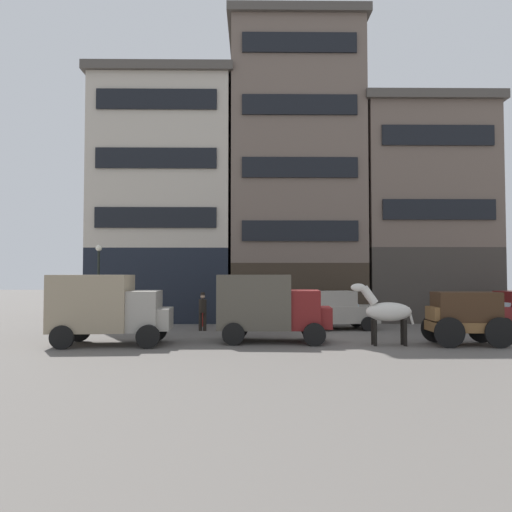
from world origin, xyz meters
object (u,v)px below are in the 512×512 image
cargo_wagon (465,314)px  pedestrian_officer (203,310)px  delivery_truck_near (270,305)px  streetlamp_curbside (99,274)px  draft_horse (386,311)px  delivery_truck_far (108,307)px  fire_hydrant_curbside (203,318)px  sedan_light (337,310)px

cargo_wagon → pedestrian_officer: size_ratio=1.64×
cargo_wagon → delivery_truck_near: 7.31m
streetlamp_curbside → draft_horse: bearing=-25.9°
pedestrian_officer → streetlamp_curbside: streetlamp_curbside is taller
draft_horse → streetlamp_curbside: (-12.71, 6.18, 1.40)m
draft_horse → delivery_truck_near: size_ratio=0.53×
delivery_truck_far → fire_hydrant_curbside: delivery_truck_far is taller
delivery_truck_far → fire_hydrant_curbside: (2.93, 6.18, -1.00)m
cargo_wagon → streetlamp_curbside: (-15.66, 6.18, 1.52)m
pedestrian_officer → fire_hydrant_curbside: size_ratio=2.16×
delivery_truck_near → fire_hydrant_curbside: size_ratio=5.36×
delivery_truck_far → streetlamp_curbside: size_ratio=1.07×
streetlamp_curbside → delivery_truck_near: bearing=-32.0°
delivery_truck_near → pedestrian_officer: bearing=129.8°
delivery_truck_near → sedan_light: size_ratio=1.15×
pedestrian_officer → fire_hydrant_curbside: bearing=95.6°
sedan_light → streetlamp_curbside: streetlamp_curbside is taller
draft_horse → delivery_truck_near: bearing=168.0°
draft_horse → streetlamp_curbside: streetlamp_curbside is taller
cargo_wagon → delivery_truck_near: bearing=172.8°
streetlamp_curbside → cargo_wagon: bearing=-21.5°
cargo_wagon → draft_horse: draft_horse is taller
streetlamp_curbside → fire_hydrant_curbside: streetlamp_curbside is taller
sedan_light → streetlamp_curbside: (-11.81, 1.14, 1.76)m
delivery_truck_near → delivery_truck_far: same height
draft_horse → pedestrian_officer: bearing=148.2°
cargo_wagon → delivery_truck_near: size_ratio=0.66×
fire_hydrant_curbside → streetlamp_curbside: bearing=-177.6°
draft_horse → fire_hydrant_curbside: size_ratio=2.83×
delivery_truck_near → delivery_truck_far: size_ratio=1.01×
cargo_wagon → pedestrian_officer: bearing=156.2°
delivery_truck_near → delivery_truck_far: bearing=-173.5°
pedestrian_officer → draft_horse: bearing=-31.8°
delivery_truck_far → fire_hydrant_curbside: size_ratio=5.32×
draft_horse → delivery_truck_far: bearing=178.8°
cargo_wagon → sedan_light: (-3.85, 5.04, -0.23)m
delivery_truck_near → fire_hydrant_curbside: bearing=120.1°
delivery_truck_far → streetlamp_curbside: bearing=111.1°
draft_horse → streetlamp_curbside: size_ratio=0.57×
delivery_truck_near → fire_hydrant_curbside: (-3.18, 5.48, -1.00)m
streetlamp_curbside → delivery_truck_far: bearing=-68.9°
delivery_truck_far → pedestrian_officer: (3.12, 4.29, -0.44)m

